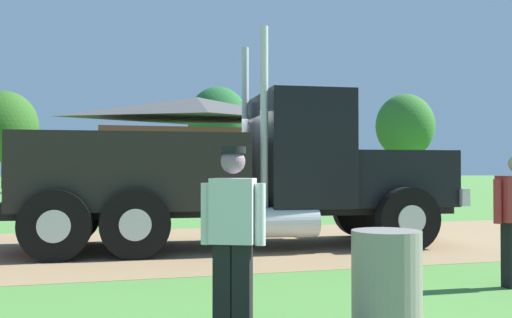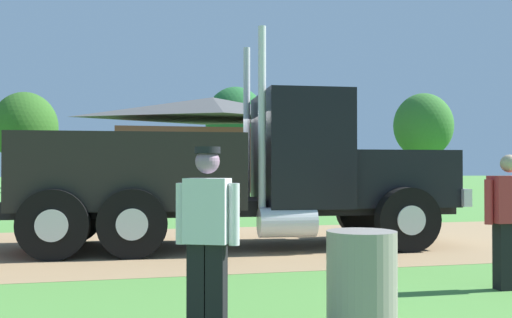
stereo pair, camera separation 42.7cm
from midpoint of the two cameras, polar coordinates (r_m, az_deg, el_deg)
The scene contains 9 objects.
ground_plane at distance 11.87m, azimuth 1.85°, elevation -8.09°, with size 200.00×200.00×0.00m, color #508B3C.
dirt_track at distance 11.87m, azimuth 1.85°, elevation -8.07°, with size 120.00×6.45×0.01m, color #9B7C56.
truck_foreground_white at distance 11.11m, azimuth -3.31°, elevation -1.52°, with size 8.42×3.18×3.98m.
visitor_walking_mid at distance 5.28m, azimuth -4.58°, elevation -7.22°, with size 0.54×0.40×1.67m.
steel_barrel at distance 5.43m, azimuth 10.30°, elevation -11.68°, with size 0.62×0.62×0.92m, color gray.
shed_building at distance 39.08m, azimuth -6.10°, elevation 1.30°, with size 13.26×7.18×6.22m.
tree_left at distance 48.54m, azimuth -23.40°, elevation 2.89°, with size 4.92×4.92×7.38m.
tree_mid at distance 52.06m, azimuth -3.94°, elevation 3.77°, with size 5.35×5.35×8.72m.
tree_right at distance 46.53m, azimuth 13.98°, elevation 3.09°, with size 4.46×4.46×7.21m.
Camera 1 is at (-3.75, -11.18, 1.48)m, focal length 41.31 mm.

